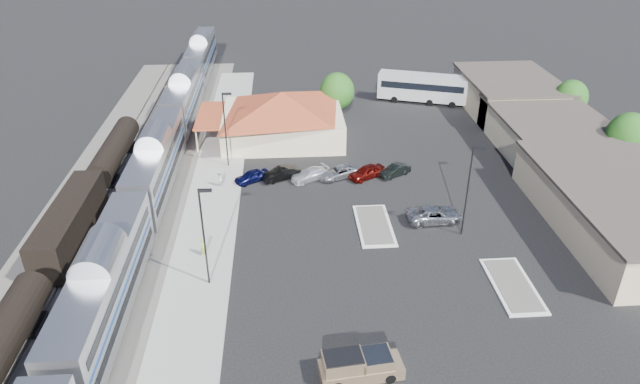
{
  "coord_description": "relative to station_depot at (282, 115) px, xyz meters",
  "views": [
    {
      "loc": [
        -4.43,
        -44.17,
        29.54
      ],
      "look_at": [
        -1.11,
        4.1,
        2.8
      ],
      "focal_mm": 32.0,
      "sensor_mm": 36.0,
      "label": 1
    }
  ],
  "objects": [
    {
      "name": "parked_car_a",
      "position": [
        -3.55,
        -11.91,
        -2.46
      ],
      "size": [
        4.18,
        3.37,
        1.34
      ],
      "primitive_type": "imported",
      "rotation": [
        0.0,
        0.0,
        -1.03
      ],
      "color": "#0D1144",
      "rests_on": "ground"
    },
    {
      "name": "tree_east_c",
      "position": [
        38.56,
        2.0,
        0.63
      ],
      "size": [
        4.41,
        4.41,
        6.21
      ],
      "color": "#382314",
      "rests_on": "ground"
    },
    {
      "name": "parked_car_e",
      "position": [
        9.25,
        -11.91,
        -2.39
      ],
      "size": [
        4.63,
        3.67,
        1.48
      ],
      "primitive_type": "imported",
      "rotation": [
        0.0,
        0.0,
        -1.05
      ],
      "color": "maroon",
      "rests_on": "ground"
    },
    {
      "name": "tree_east_b",
      "position": [
        38.56,
        -12.0,
        1.09
      ],
      "size": [
        4.94,
        4.94,
        6.96
      ],
      "color": "#382314",
      "rests_on": "ground"
    },
    {
      "name": "ground",
      "position": [
        4.56,
        -24.0,
        -3.13
      ],
      "size": [
        280.0,
        280.0,
        0.0
      ],
      "primitive_type": "plane",
      "color": "black",
      "rests_on": "ground"
    },
    {
      "name": "pickup_truck",
      "position": [
        4.78,
        -40.69,
        -2.21
      ],
      "size": [
        5.81,
        2.66,
        1.94
      ],
      "rotation": [
        0.0,
        0.0,
        1.68
      ],
      "color": "tan",
      "rests_on": "ground"
    },
    {
      "name": "suv",
      "position": [
        14.59,
        -21.57,
        -2.37
      ],
      "size": [
        5.6,
        2.81,
        1.52
      ],
      "primitive_type": "imported",
      "rotation": [
        0.0,
        0.0,
        1.62
      ],
      "color": "#A0A3A8",
      "rests_on": "ground"
    },
    {
      "name": "traffic_island_south",
      "position": [
        8.56,
        -22.0,
        -3.03
      ],
      "size": [
        3.3,
        7.5,
        0.21
      ],
      "color": "silver",
      "rests_on": "ground"
    },
    {
      "name": "parked_car_d",
      "position": [
        6.05,
        -11.61,
        -2.48
      ],
      "size": [
        5.15,
        3.92,
        1.3
      ],
      "primitive_type": "imported",
      "rotation": [
        0.0,
        0.0,
        -1.14
      ],
      "color": "#96979E",
      "rests_on": "ground"
    },
    {
      "name": "lamp_plat_s",
      "position": [
        -6.34,
        -30.0,
        2.21
      ],
      "size": [
        1.08,
        0.25,
        9.0
      ],
      "color": "black",
      "rests_on": "ground"
    },
    {
      "name": "buildings_east",
      "position": [
        32.56,
        -9.72,
        -0.86
      ],
      "size": [
        14.4,
        51.4,
        4.8
      ],
      "color": "#C6B28C",
      "rests_on": "ground"
    },
    {
      "name": "lamp_lot",
      "position": [
        16.66,
        -24.0,
        2.21
      ],
      "size": [
        1.08,
        0.25,
        9.0
      ],
      "color": "black",
      "rests_on": "ground"
    },
    {
      "name": "person_a",
      "position": [
        -7.28,
        -25.97,
        -2.08
      ],
      "size": [
        0.64,
        0.75,
        1.75
      ],
      "primitive_type": "imported",
      "rotation": [
        0.0,
        0.0,
        1.16
      ],
      "color": "#A2B739",
      "rests_on": "platform"
    },
    {
      "name": "platform",
      "position": [
        -7.44,
        -18.0,
        -3.04
      ],
      "size": [
        5.5,
        92.0,
        0.18
      ],
      "primitive_type": "cube",
      "color": "gray",
      "rests_on": "ground"
    },
    {
      "name": "person_b",
      "position": [
        -7.02,
        -13.14,
        -2.07
      ],
      "size": [
        0.75,
        0.92,
        1.76
      ],
      "primitive_type": "imported",
      "rotation": [
        0.0,
        0.0,
        -1.46
      ],
      "color": "white",
      "rests_on": "platform"
    },
    {
      "name": "railbed",
      "position": [
        -16.44,
        -16.0,
        -3.07
      ],
      "size": [
        16.0,
        100.0,
        0.12
      ],
      "primitive_type": "cube",
      "color": "#4C4944",
      "rests_on": "ground"
    },
    {
      "name": "parked_car_c",
      "position": [
        2.85,
        -11.91,
        -2.48
      ],
      "size": [
        4.79,
        3.76,
        1.3
      ],
      "primitive_type": "imported",
      "rotation": [
        0.0,
        0.0,
        -1.06
      ],
      "color": "white",
      "rests_on": "ground"
    },
    {
      "name": "lamp_plat_n",
      "position": [
        -6.34,
        -8.0,
        2.21
      ],
      "size": [
        1.08,
        0.25,
        9.0
      ],
      "color": "black",
      "rests_on": "ground"
    },
    {
      "name": "freight_cars",
      "position": [
        -19.44,
        -22.98,
        -1.21
      ],
      "size": [
        2.8,
        46.0,
        4.0
      ],
      "color": "black",
      "rests_on": "ground"
    },
    {
      "name": "coach_bus",
      "position": [
        20.91,
        12.0,
        -0.71
      ],
      "size": [
        13.29,
        6.92,
        4.19
      ],
      "rotation": [
        0.0,
        0.0,
        1.24
      ],
      "color": "silver",
      "rests_on": "ground"
    },
    {
      "name": "tree_depot",
      "position": [
        7.56,
        6.0,
        0.89
      ],
      "size": [
        4.71,
        4.71,
        6.63
      ],
      "color": "#382314",
      "rests_on": "ground"
    },
    {
      "name": "parked_car_f",
      "position": [
        12.45,
        -11.61,
        -2.49
      ],
      "size": [
        4.01,
        3.14,
        1.27
      ],
      "primitive_type": "imported",
      "rotation": [
        0.0,
        0.0,
        -1.03
      ],
      "color": "black",
      "rests_on": "ground"
    },
    {
      "name": "parked_car_b",
      "position": [
        -0.35,
        -11.61,
        -2.41
      ],
      "size": [
        4.6,
        3.12,
        1.43
      ],
      "primitive_type": "imported",
      "rotation": [
        0.0,
        0.0,
        -1.16
      ],
      "color": "black",
      "rests_on": "ground"
    },
    {
      "name": "passenger_train",
      "position": [
        -13.44,
        -12.65,
        -0.26
      ],
      "size": [
        3.0,
        104.0,
        5.55
      ],
      "color": "silver",
      "rests_on": "ground"
    },
    {
      "name": "station_depot",
      "position": [
        0.0,
        0.0,
        0.0
      ],
      "size": [
        18.35,
        12.24,
        6.2
      ],
      "color": "beige",
      "rests_on": "ground"
    },
    {
      "name": "traffic_island_north",
      "position": [
        18.56,
        -32.0,
        -3.03
      ],
      "size": [
        3.3,
        7.5,
        0.21
      ],
      "color": "silver",
      "rests_on": "ground"
    }
  ]
}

